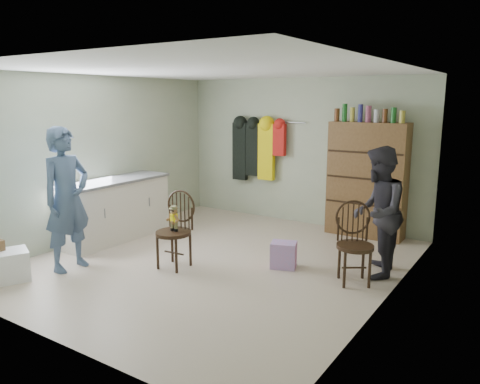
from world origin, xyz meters
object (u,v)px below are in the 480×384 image
Objects in this scene: chair_front at (176,225)px; dresser at (367,179)px; counter at (114,209)px; chair_far at (354,239)px.

chair_front is 0.48× the size of dresser.
chair_front is 3.16m from dresser.
dresser reaches higher than counter.
chair_front is (1.62, -0.42, 0.08)m from counter.
counter is 1.67m from chair_front.
chair_far is at bearing 15.85° from chair_front.
counter is 0.90× the size of dresser.
chair_front is at bearing 166.77° from chair_far.
chair_far is 2.06m from dresser.
chair_front reaches higher than counter.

